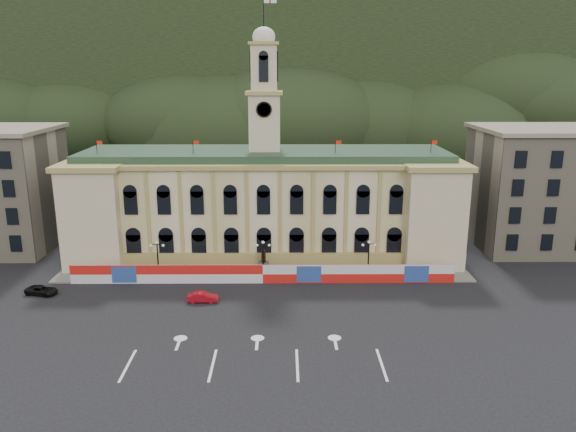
{
  "coord_description": "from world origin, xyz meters",
  "views": [
    {
      "loc": [
        2.79,
        -53.63,
        27.04
      ],
      "look_at": [
        3.3,
        18.0,
        8.26
      ],
      "focal_mm": 35.0,
      "sensor_mm": 36.0,
      "label": 1
    }
  ],
  "objects_px": {
    "statue": "(264,267)",
    "black_suv": "(42,290)",
    "lamp_center": "(263,256)",
    "red_sedan": "(203,297)"
  },
  "relations": [
    {
      "from": "lamp_center",
      "to": "red_sedan",
      "type": "bearing_deg",
      "value": -130.94
    },
    {
      "from": "statue",
      "to": "black_suv",
      "type": "height_order",
      "value": "statue"
    },
    {
      "from": "statue",
      "to": "lamp_center",
      "type": "height_order",
      "value": "lamp_center"
    },
    {
      "from": "black_suv",
      "to": "statue",
      "type": "bearing_deg",
      "value": -63.06
    },
    {
      "from": "black_suv",
      "to": "lamp_center",
      "type": "bearing_deg",
      "value": -65.06
    },
    {
      "from": "lamp_center",
      "to": "statue",
      "type": "bearing_deg",
      "value": 90.0
    },
    {
      "from": "lamp_center",
      "to": "black_suv",
      "type": "bearing_deg",
      "value": -168.3
    },
    {
      "from": "statue",
      "to": "lamp_center",
      "type": "xyz_separation_m",
      "value": [
        0.0,
        -1.0,
        1.89
      ]
    },
    {
      "from": "statue",
      "to": "black_suv",
      "type": "distance_m",
      "value": 28.08
    },
    {
      "from": "statue",
      "to": "lamp_center",
      "type": "distance_m",
      "value": 2.14
    }
  ]
}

